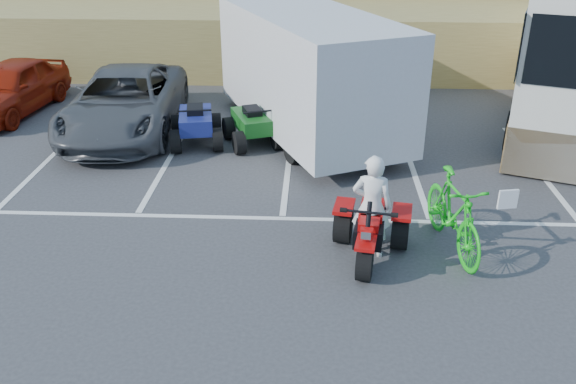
{
  "coord_description": "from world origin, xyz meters",
  "views": [
    {
      "loc": [
        0.56,
        -7.41,
        5.32
      ],
      "look_at": [
        0.15,
        1.47,
        1.0
      ],
      "focal_mm": 38.0,
      "sensor_mm": 36.0,
      "label": 1
    }
  ],
  "objects_px": {
    "rider": "(372,206)",
    "quad_atv_green": "(253,144)",
    "red_car": "(11,87)",
    "quad_atv_blue": "(197,143)",
    "red_trike_atv": "(368,258)",
    "green_dirt_bike": "(453,213)",
    "grey_pickup": "(125,102)",
    "cargo_trailer": "(309,71)"
  },
  "relations": [
    {
      "from": "grey_pickup",
      "to": "quad_atv_green",
      "type": "xyz_separation_m",
      "value": [
        3.24,
        -0.76,
        -0.75
      ]
    },
    {
      "from": "quad_atv_green",
      "to": "quad_atv_blue",
      "type": "bearing_deg",
      "value": 161.29
    },
    {
      "from": "rider",
      "to": "red_car",
      "type": "bearing_deg",
      "value": -27.35
    },
    {
      "from": "grey_pickup",
      "to": "red_car",
      "type": "distance_m",
      "value": 3.72
    },
    {
      "from": "rider",
      "to": "quad_atv_green",
      "type": "xyz_separation_m",
      "value": [
        -2.4,
        4.87,
        -0.88
      ]
    },
    {
      "from": "rider",
      "to": "quad_atv_green",
      "type": "distance_m",
      "value": 5.5
    },
    {
      "from": "grey_pickup",
      "to": "red_car",
      "type": "bearing_deg",
      "value": 156.62
    },
    {
      "from": "cargo_trailer",
      "to": "quad_atv_green",
      "type": "xyz_separation_m",
      "value": [
        -1.31,
        -0.78,
        -1.58
      ]
    },
    {
      "from": "grey_pickup",
      "to": "quad_atv_green",
      "type": "bearing_deg",
      "value": -16.24
    },
    {
      "from": "red_car",
      "to": "cargo_trailer",
      "type": "xyz_separation_m",
      "value": [
        8.04,
        -1.27,
        0.88
      ]
    },
    {
      "from": "grey_pickup",
      "to": "quad_atv_green",
      "type": "distance_m",
      "value": 3.41
    },
    {
      "from": "grey_pickup",
      "to": "cargo_trailer",
      "type": "bearing_deg",
      "value": -2.87
    },
    {
      "from": "green_dirt_bike",
      "to": "quad_atv_green",
      "type": "distance_m",
      "value": 6.01
    },
    {
      "from": "red_trike_atv",
      "to": "quad_atv_green",
      "type": "xyz_separation_m",
      "value": [
        -2.38,
        5.02,
        0.0
      ]
    },
    {
      "from": "cargo_trailer",
      "to": "quad_atv_blue",
      "type": "distance_m",
      "value": 3.19
    },
    {
      "from": "green_dirt_bike",
      "to": "grey_pickup",
      "type": "xyz_separation_m",
      "value": [
        -7.0,
        5.4,
        0.08
      ]
    },
    {
      "from": "quad_atv_blue",
      "to": "quad_atv_green",
      "type": "xyz_separation_m",
      "value": [
        1.33,
        0.06,
        0.0
      ]
    },
    {
      "from": "grey_pickup",
      "to": "quad_atv_blue",
      "type": "relative_size",
      "value": 3.37
    },
    {
      "from": "red_trike_atv",
      "to": "quad_atv_blue",
      "type": "xyz_separation_m",
      "value": [
        -3.7,
        4.96,
        0.0
      ]
    },
    {
      "from": "red_car",
      "to": "quad_atv_green",
      "type": "relative_size",
      "value": 2.68
    },
    {
      "from": "green_dirt_bike",
      "to": "red_car",
      "type": "bearing_deg",
      "value": 136.52
    },
    {
      "from": "rider",
      "to": "cargo_trailer",
      "type": "distance_m",
      "value": 5.79
    },
    {
      "from": "red_trike_atv",
      "to": "grey_pickup",
      "type": "xyz_separation_m",
      "value": [
        -5.62,
        5.77,
        0.75
      ]
    },
    {
      "from": "red_car",
      "to": "quad_atv_blue",
      "type": "height_order",
      "value": "red_car"
    },
    {
      "from": "grey_pickup",
      "to": "cargo_trailer",
      "type": "relative_size",
      "value": 0.8
    },
    {
      "from": "red_trike_atv",
      "to": "cargo_trailer",
      "type": "xyz_separation_m",
      "value": [
        -1.06,
        5.79,
        1.58
      ]
    },
    {
      "from": "green_dirt_bike",
      "to": "red_car",
      "type": "distance_m",
      "value": 12.44
    },
    {
      "from": "cargo_trailer",
      "to": "quad_atv_blue",
      "type": "relative_size",
      "value": 4.23
    },
    {
      "from": "green_dirt_bike",
      "to": "cargo_trailer",
      "type": "relative_size",
      "value": 0.33
    },
    {
      "from": "grey_pickup",
      "to": "red_car",
      "type": "xyz_separation_m",
      "value": [
        -3.49,
        1.29,
        -0.05
      ]
    },
    {
      "from": "cargo_trailer",
      "to": "green_dirt_bike",
      "type": "bearing_deg",
      "value": -90.44
    },
    {
      "from": "red_trike_atv",
      "to": "quad_atv_blue",
      "type": "relative_size",
      "value": 1.06
    },
    {
      "from": "rider",
      "to": "red_car",
      "type": "distance_m",
      "value": 11.45
    },
    {
      "from": "rider",
      "to": "grey_pickup",
      "type": "xyz_separation_m",
      "value": [
        -5.64,
        5.63,
        -0.13
      ]
    },
    {
      "from": "red_trike_atv",
      "to": "quad_atv_blue",
      "type": "height_order",
      "value": "red_trike_atv"
    },
    {
      "from": "red_car",
      "to": "cargo_trailer",
      "type": "height_order",
      "value": "cargo_trailer"
    },
    {
      "from": "quad_atv_blue",
      "to": "rider",
      "type": "bearing_deg",
      "value": -62.68
    },
    {
      "from": "red_trike_atv",
      "to": "rider",
      "type": "distance_m",
      "value": 0.89
    },
    {
      "from": "cargo_trailer",
      "to": "quad_atv_blue",
      "type": "bearing_deg",
      "value": 172.82
    },
    {
      "from": "red_car",
      "to": "quad_atv_blue",
      "type": "xyz_separation_m",
      "value": [
        5.4,
        -2.1,
        -0.7
      ]
    },
    {
      "from": "red_car",
      "to": "cargo_trailer",
      "type": "relative_size",
      "value": 0.61
    },
    {
      "from": "red_car",
      "to": "grey_pickup",
      "type": "bearing_deg",
      "value": -13.8
    }
  ]
}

